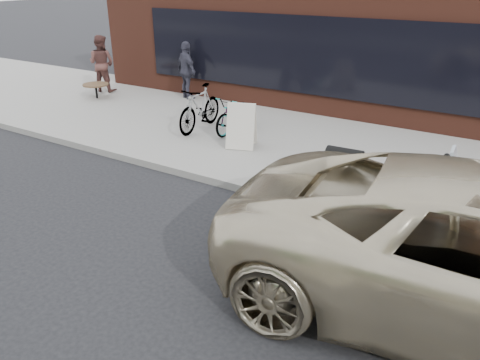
{
  "coord_description": "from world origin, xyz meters",
  "views": [
    {
      "loc": [
        3.32,
        -2.58,
        3.73
      ],
      "look_at": [
        -0.07,
        2.88,
        0.85
      ],
      "focal_mm": 35.0,
      "sensor_mm": 36.0,
      "label": 1
    }
  ],
  "objects": [
    {
      "name": "ground",
      "position": [
        0.0,
        0.0,
        0.0
      ],
      "size": [
        120.0,
        120.0,
        0.0
      ],
      "primitive_type": "plane",
      "color": "black",
      "rests_on": "ground"
    },
    {
      "name": "near_sidewalk",
      "position": [
        0.0,
        7.0,
        0.07
      ],
      "size": [
        44.0,
        6.0,
        0.15
      ],
      "primitive_type": "cube",
      "color": "gray",
      "rests_on": "ground"
    },
    {
      "name": "storefront",
      "position": [
        -2.0,
        13.98,
        2.25
      ],
      "size": [
        14.0,
        10.07,
        4.5
      ],
      "color": "#58291C",
      "rests_on": "ground"
    },
    {
      "name": "motorcycle",
      "position": [
        1.84,
        3.86,
        0.67
      ],
      "size": [
        2.47,
        0.88,
        1.56
      ],
      "rotation": [
        0.0,
        0.0,
        0.06
      ],
      "color": "black",
      "rests_on": "ground"
    },
    {
      "name": "bicycle_front",
      "position": [
        -2.5,
        6.66,
        0.59
      ],
      "size": [
        0.62,
        1.69,
        0.88
      ],
      "primitive_type": "imported",
      "rotation": [
        0.0,
        0.0,
        -0.02
      ],
      "color": "gray",
      "rests_on": "near_sidewalk"
    },
    {
      "name": "bicycle_rear",
      "position": [
        -3.34,
        6.3,
        0.69
      ],
      "size": [
        0.64,
        1.84,
        1.08
      ],
      "primitive_type": "imported",
      "rotation": [
        0.0,
        0.0,
        0.07
      ],
      "color": "gray",
      "rests_on": "near_sidewalk"
    },
    {
      "name": "sandwich_sign",
      "position": [
        -1.84,
        5.8,
        0.64
      ],
      "size": [
        0.77,
        0.74,
        0.99
      ],
      "rotation": [
        0.0,
        0.0,
        0.35
      ],
      "color": "beige",
      "rests_on": "near_sidewalk"
    },
    {
      "name": "cafe_table",
      "position": [
        -7.89,
        7.14,
        0.55
      ],
      "size": [
        0.77,
        0.77,
        0.44
      ],
      "color": "black",
      "rests_on": "near_sidewalk"
    },
    {
      "name": "cafe_patron_left",
      "position": [
        -8.4,
        7.94,
        1.03
      ],
      "size": [
        0.99,
        0.86,
        1.76
      ],
      "primitive_type": "imported",
      "rotation": [
        0.0,
        0.0,
        3.39
      ],
      "color": "brown",
      "rests_on": "near_sidewalk"
    },
    {
      "name": "cafe_patron_right",
      "position": [
        -5.5,
        8.6,
        1.0
      ],
      "size": [
        1.08,
        0.8,
        1.7
      ],
      "primitive_type": "imported",
      "rotation": [
        0.0,
        0.0,
        2.7
      ],
      "color": "#363544",
      "rests_on": "near_sidewalk"
    }
  ]
}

